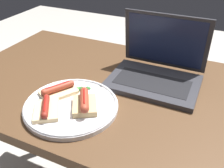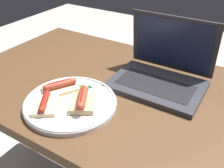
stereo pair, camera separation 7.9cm
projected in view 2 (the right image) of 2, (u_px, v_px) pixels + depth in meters
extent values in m
cube|color=#4C331E|center=(156.00, 104.00, 0.83)|extent=(1.48, 0.70, 0.04)
cylinder|color=#4C331E|center=(67.00, 97.00, 1.52)|extent=(0.05, 0.05, 0.73)
cube|color=#2D2D33|center=(157.00, 85.00, 0.88)|extent=(0.32, 0.22, 0.02)
cube|color=black|center=(155.00, 85.00, 0.86)|extent=(0.26, 0.12, 0.00)
cube|color=#2D2D33|center=(173.00, 44.00, 0.90)|extent=(0.32, 0.03, 0.21)
cube|color=#192347|center=(172.00, 44.00, 0.90)|extent=(0.29, 0.02, 0.18)
cylinder|color=silver|center=(70.00, 103.00, 0.79)|extent=(0.29, 0.29, 0.01)
torus|color=silver|center=(70.00, 101.00, 0.79)|extent=(0.29, 0.29, 0.01)
cube|color=tan|center=(83.00, 103.00, 0.76)|extent=(0.11, 0.12, 0.02)
cylinder|color=#9E3D28|center=(82.00, 98.00, 0.75)|extent=(0.07, 0.09, 0.03)
sphere|color=#9E3D28|center=(84.00, 89.00, 0.79)|extent=(0.03, 0.03, 0.03)
sphere|color=#9E3D28|center=(81.00, 107.00, 0.71)|extent=(0.03, 0.03, 0.03)
cylinder|color=red|center=(82.00, 94.00, 0.74)|extent=(0.04, 0.07, 0.01)
cube|color=#D6B784|center=(45.00, 106.00, 0.76)|extent=(0.11, 0.12, 0.01)
cylinder|color=maroon|center=(44.00, 101.00, 0.75)|extent=(0.07, 0.08, 0.02)
sphere|color=maroon|center=(41.00, 110.00, 0.71)|extent=(0.02, 0.02, 0.02)
sphere|color=maroon|center=(47.00, 93.00, 0.79)|extent=(0.02, 0.02, 0.02)
cylinder|color=red|center=(44.00, 99.00, 0.74)|extent=(0.05, 0.06, 0.01)
cube|color=#D6B784|center=(60.00, 89.00, 0.84)|extent=(0.12, 0.14, 0.01)
cylinder|color=#9E3D28|center=(60.00, 84.00, 0.83)|extent=(0.07, 0.09, 0.02)
sphere|color=#9E3D28|center=(46.00, 88.00, 0.81)|extent=(0.02, 0.02, 0.02)
sphere|color=#9E3D28|center=(73.00, 81.00, 0.85)|extent=(0.02, 0.02, 0.02)
cylinder|color=red|center=(60.00, 82.00, 0.82)|extent=(0.05, 0.07, 0.01)
ellipsoid|color=#387A33|center=(78.00, 89.00, 0.84)|extent=(0.01, 0.02, 0.00)
ellipsoid|color=#387A33|center=(90.00, 86.00, 0.85)|extent=(0.02, 0.02, 0.01)
ellipsoid|color=#387A33|center=(87.00, 90.00, 0.84)|extent=(0.02, 0.02, 0.01)
ellipsoid|color=#387A33|center=(80.00, 86.00, 0.85)|extent=(0.02, 0.02, 0.01)
ellipsoid|color=#709E4C|center=(80.00, 86.00, 0.86)|extent=(0.02, 0.01, 0.00)
ellipsoid|color=#2D662D|center=(83.00, 87.00, 0.85)|extent=(0.03, 0.03, 0.01)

